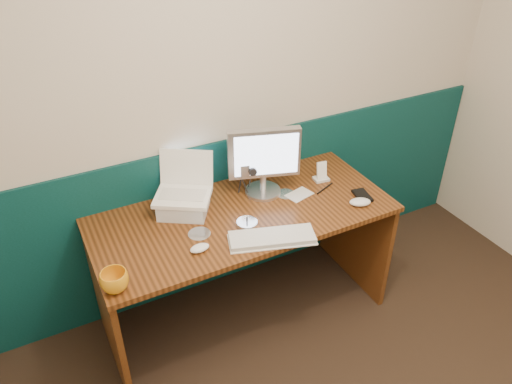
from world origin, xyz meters
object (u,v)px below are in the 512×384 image
desk (244,266)px  mug (115,281)px  laptop (181,179)px  keyboard (272,238)px  camcorder (245,178)px  monitor (263,162)px

desk → mug: 0.89m
laptop → mug: (-0.47, -0.41, -0.16)m
keyboard → mug: bearing=-163.0°
laptop → mug: bearing=-106.5°
mug → camcorder: (0.84, 0.43, 0.05)m
monitor → keyboard: bearing=-93.9°
desk → keyboard: (0.03, -0.27, 0.39)m
keyboard → mug: (-0.77, 0.01, 0.04)m
monitor → laptop: bearing=-165.2°
laptop → monitor: bearing=28.9°
monitor → mug: size_ratio=3.17×
camcorder → monitor: bearing=-14.3°
desk → camcorder: camcorder is taller
desk → camcorder: bearing=60.6°
laptop → camcorder: size_ratio=1.47×
monitor → keyboard: (-0.16, -0.40, -0.18)m
camcorder → laptop: bearing=-163.7°
mug → camcorder: bearing=27.4°
desk → monitor: size_ratio=4.10×
desk → monitor: bearing=34.5°
keyboard → mug: 0.77m
keyboard → monitor: bearing=86.1°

